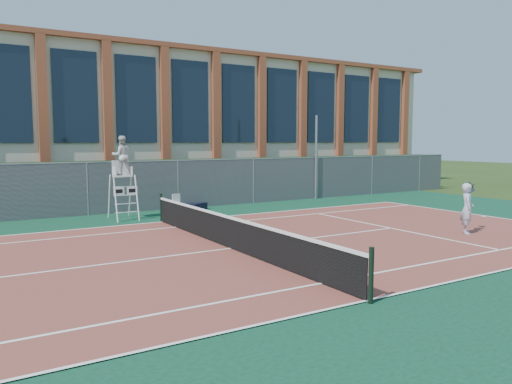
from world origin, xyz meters
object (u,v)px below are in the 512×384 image
umpire_chair (122,158)px  plastic_chair (178,202)px  tennis_player (467,208)px  steel_pole (316,157)px

umpire_chair → plastic_chair: 3.02m
plastic_chair → tennis_player: 11.20m
umpire_chair → tennis_player: (8.85, -9.05, -1.55)m
umpire_chair → plastic_chair: umpire_chair is taller
umpire_chair → tennis_player: umpire_chair is taller
umpire_chair → tennis_player: bearing=-45.6°
steel_pole → tennis_player: steel_pole is taller
tennis_player → plastic_chair: bearing=125.6°
tennis_player → umpire_chair: bearing=134.4°
steel_pole → tennis_player: (-2.02, -10.70, -1.34)m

